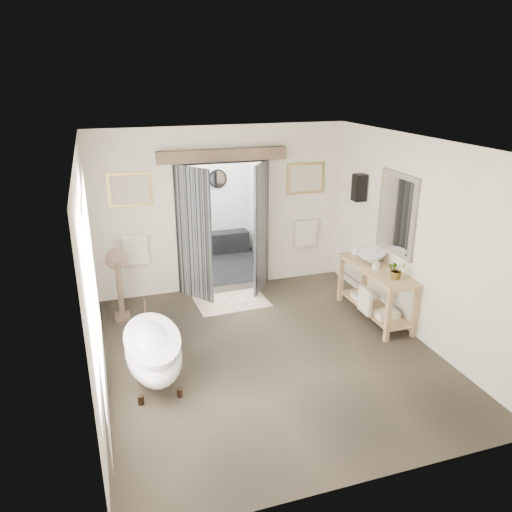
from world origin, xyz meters
name	(u,v)px	position (x,y,z in m)	size (l,w,h in m)	color
ground_plane	(269,353)	(0.00, 0.00, 0.00)	(5.00, 5.00, 0.00)	brown
room_shell	(271,229)	(-0.04, -0.11, 1.86)	(4.52, 5.02, 2.91)	silver
shower_room	(205,218)	(0.00, 3.99, 0.91)	(2.22, 2.01, 2.51)	black
back_wall_dressing	(225,206)	(0.00, 2.32, 1.56)	(3.82, 0.74, 2.52)	black
clawfoot_tub	(153,350)	(-1.60, -0.05, 0.38)	(0.71, 1.58, 0.77)	#3A271C
vanity	(375,289)	(1.95, 0.52, 0.51)	(0.57, 1.60, 0.85)	tan
pedestal_mirror	(120,289)	(-1.89, 1.72, 0.52)	(0.35, 0.23, 1.20)	brown
rug	(232,302)	(-0.06, 1.78, 0.01)	(1.20, 0.80, 0.01)	beige
slippers	(235,301)	(-0.02, 1.71, 0.04)	(0.38, 0.29, 0.05)	silver
basin	(371,257)	(2.00, 0.80, 0.93)	(0.47, 0.47, 0.16)	white
plant	(397,269)	(2.01, 0.08, 0.99)	(0.26, 0.22, 0.29)	gray
soap_bottle_a	(376,264)	(1.92, 0.50, 0.94)	(0.08, 0.08, 0.18)	gray
soap_bottle_b	(356,250)	(1.93, 1.17, 0.94)	(0.14, 0.14, 0.18)	gray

